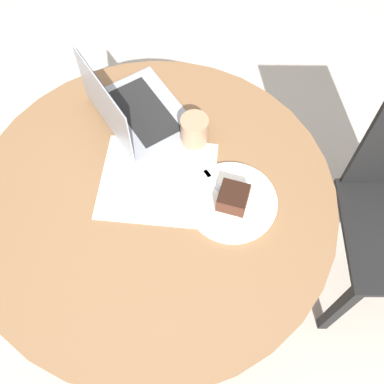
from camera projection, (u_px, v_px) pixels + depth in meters
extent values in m
plane|color=#B7AD9E|center=(166.00, 277.00, 1.90)|extent=(12.00, 12.00, 0.00)
cylinder|color=brown|center=(166.00, 276.00, 1.89)|extent=(0.53, 0.53, 0.02)
cylinder|color=brown|center=(161.00, 245.00, 1.59)|extent=(0.11, 0.11, 0.67)
cylinder|color=brown|center=(153.00, 198.00, 1.28)|extent=(1.04, 1.04, 0.03)
cube|color=black|center=(337.00, 310.00, 1.61)|extent=(0.05, 0.05, 0.45)
cube|color=black|center=(323.00, 214.00, 1.80)|extent=(0.05, 0.05, 0.45)
cube|color=white|center=(158.00, 180.00, 1.29)|extent=(0.42, 0.40, 0.00)
cylinder|color=silver|center=(232.00, 202.00, 1.25)|extent=(0.26, 0.26, 0.01)
cube|color=#472619|center=(233.00, 198.00, 1.22)|extent=(0.10, 0.10, 0.05)
cube|color=black|center=(234.00, 193.00, 1.20)|extent=(0.09, 0.09, 0.00)
cube|color=silver|center=(221.00, 192.00, 1.26)|extent=(0.16, 0.09, 0.00)
cube|color=silver|center=(207.00, 174.00, 1.29)|extent=(0.04, 0.04, 0.00)
cylinder|color=#997556|center=(195.00, 131.00, 1.32)|extent=(0.08, 0.08, 0.10)
cube|color=gray|center=(144.00, 113.00, 1.40)|extent=(0.37, 0.33, 0.02)
cube|color=black|center=(144.00, 111.00, 1.39)|extent=(0.28, 0.23, 0.00)
cube|color=gray|center=(104.00, 105.00, 1.27)|extent=(0.28, 0.14, 0.21)
cube|color=black|center=(106.00, 105.00, 1.27)|extent=(0.26, 0.13, 0.19)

